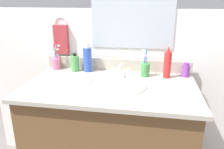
% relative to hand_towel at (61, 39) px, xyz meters
% --- Properties ---
extents(vanity_cabinet, '(1.05, 0.59, 0.82)m').
position_rel_hand_towel_xyz_m(vanity_cabinet, '(0.45, -0.33, -0.66)').
color(vanity_cabinet, brown).
rests_on(vanity_cabinet, ground_plane).
extents(countertop, '(1.09, 0.64, 0.03)m').
position_rel_hand_towel_xyz_m(countertop, '(0.45, -0.33, -0.23)').
color(countertop, '#B2A899').
rests_on(countertop, vanity_cabinet).
extents(backsplash, '(1.09, 0.02, 0.09)m').
position_rel_hand_towel_xyz_m(backsplash, '(0.45, -0.02, -0.18)').
color(backsplash, '#B2A899').
rests_on(backsplash, countertop).
extents(back_wall, '(2.19, 0.04, 1.30)m').
position_rel_hand_towel_xyz_m(back_wall, '(0.45, 0.04, -0.42)').
color(back_wall, white).
rests_on(back_wall, ground_plane).
extents(mirror_panel, '(0.60, 0.01, 0.56)m').
position_rel_hand_towel_xyz_m(mirror_panel, '(0.55, 0.02, 0.23)').
color(mirror_panel, '#B2BCC6').
extents(towel_ring, '(0.10, 0.01, 0.10)m').
position_rel_hand_towel_xyz_m(towel_ring, '(0.00, 0.02, 0.12)').
color(towel_ring, silver).
extents(hand_towel, '(0.11, 0.04, 0.22)m').
position_rel_hand_towel_xyz_m(hand_towel, '(0.00, 0.00, 0.00)').
color(hand_towel, '#A53338').
extents(sink_basin, '(0.39, 0.39, 0.11)m').
position_rel_hand_towel_xyz_m(sink_basin, '(0.48, -0.33, -0.25)').
color(sink_basin, white).
rests_on(sink_basin, countertop).
extents(faucet, '(0.16, 0.10, 0.08)m').
position_rel_hand_towel_xyz_m(faucet, '(0.48, -0.13, -0.19)').
color(faucet, silver).
rests_on(faucet, countertop).
extents(bottle_shampoo_blue, '(0.06, 0.06, 0.22)m').
position_rel_hand_towel_xyz_m(bottle_shampoo_blue, '(0.23, -0.08, -0.12)').
color(bottle_shampoo_blue, '#2D4CB2').
rests_on(bottle_shampoo_blue, countertop).
extents(bottle_toner_green, '(0.06, 0.06, 0.14)m').
position_rel_hand_towel_xyz_m(bottle_toner_green, '(0.13, -0.09, -0.16)').
color(bottle_toner_green, '#4C9E4C').
rests_on(bottle_toner_green, countertop).
extents(bottle_cream_purple, '(0.05, 0.05, 0.10)m').
position_rel_hand_towel_xyz_m(bottle_cream_purple, '(0.94, -0.08, -0.17)').
color(bottle_cream_purple, '#7A3899').
rests_on(bottle_cream_purple, countertop).
extents(bottle_spray_red, '(0.05, 0.05, 0.22)m').
position_rel_hand_towel_xyz_m(bottle_spray_red, '(0.81, -0.13, -0.12)').
color(bottle_spray_red, red).
rests_on(bottle_spray_red, countertop).
extents(cup_green, '(0.06, 0.07, 0.19)m').
position_rel_hand_towel_xyz_m(cup_green, '(0.66, -0.12, -0.17)').
color(cup_green, '#3F8C47').
rests_on(cup_green, countertop).
extents(cup_pink, '(0.07, 0.07, 0.19)m').
position_rel_hand_towel_xyz_m(cup_pink, '(-0.03, -0.07, -0.17)').
color(cup_pink, '#D16693').
rests_on(cup_pink, countertop).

